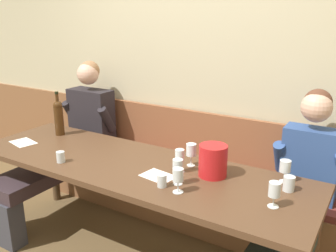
% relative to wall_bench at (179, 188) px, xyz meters
% --- Properties ---
extents(room_wall_back, '(6.80, 0.08, 2.80)m').
position_rel_wall_bench_xyz_m(room_wall_back, '(0.00, 0.26, 1.12)').
color(room_wall_back, '#C3B996').
rests_on(room_wall_back, ground).
extents(wood_wainscot_panel, '(6.80, 0.03, 0.91)m').
position_rel_wall_bench_xyz_m(wood_wainscot_panel, '(0.00, 0.21, 0.17)').
color(wood_wainscot_panel, brown).
rests_on(wood_wainscot_panel, ground).
extents(wall_bench, '(2.79, 0.42, 0.94)m').
position_rel_wall_bench_xyz_m(wall_bench, '(0.00, 0.00, 0.00)').
color(wall_bench, brown).
rests_on(wall_bench, ground).
extents(dining_table, '(2.49, 0.77, 0.75)m').
position_rel_wall_bench_xyz_m(dining_table, '(0.00, -0.66, 0.39)').
color(dining_table, '#533623').
rests_on(dining_table, ground).
extents(person_left_seat, '(0.54, 1.21, 1.32)m').
position_rel_wall_bench_xyz_m(person_left_seat, '(-0.97, -0.35, 0.35)').
color(person_left_seat, '#363740').
rests_on(person_left_seat, ground).
extents(person_center_left_seat, '(0.47, 1.21, 1.27)m').
position_rel_wall_bench_xyz_m(person_center_left_seat, '(1.04, -0.36, 0.33)').
color(person_center_left_seat, '#2B2F35').
rests_on(person_center_left_seat, ground).
extents(ice_bucket, '(0.18, 0.18, 0.20)m').
position_rel_wall_bench_xyz_m(ice_bucket, '(0.55, -0.55, 0.57)').
color(ice_bucket, red).
rests_on(ice_bucket, dining_table).
extents(wine_bottle_amber_mid, '(0.08, 0.08, 0.37)m').
position_rel_wall_bench_xyz_m(wine_bottle_amber_mid, '(-0.90, -0.47, 0.63)').
color(wine_bottle_amber_mid, '#422710').
rests_on(wine_bottle_amber_mid, dining_table).
extents(wine_glass_left_end, '(0.06, 0.06, 0.16)m').
position_rel_wall_bench_xyz_m(wine_glass_left_end, '(0.43, -0.77, 0.58)').
color(wine_glass_left_end, silver).
rests_on(wine_glass_left_end, dining_table).
extents(wine_glass_right_end, '(0.06, 0.06, 0.15)m').
position_rel_wall_bench_xyz_m(wine_glass_right_end, '(0.48, -0.86, 0.57)').
color(wine_glass_right_end, silver).
rests_on(wine_glass_right_end, dining_table).
extents(wine_glass_by_bottle, '(0.07, 0.07, 0.16)m').
position_rel_wall_bench_xyz_m(wine_glass_by_bottle, '(0.36, -0.48, 0.57)').
color(wine_glass_by_bottle, silver).
rests_on(wine_glass_by_bottle, dining_table).
extents(wine_glass_center_front, '(0.06, 0.06, 0.14)m').
position_rel_wall_bench_xyz_m(wine_glass_center_front, '(1.00, -0.74, 0.56)').
color(wine_glass_center_front, silver).
rests_on(wine_glass_center_front, dining_table).
extents(wine_glass_center_rear, '(0.06, 0.06, 0.16)m').
position_rel_wall_bench_xyz_m(wine_glass_center_rear, '(0.35, -0.61, 0.57)').
color(wine_glass_center_rear, silver).
rests_on(wine_glass_center_rear, dining_table).
extents(wine_glass_mid_left, '(0.07, 0.07, 0.14)m').
position_rel_wall_bench_xyz_m(wine_glass_mid_left, '(0.97, -0.40, 0.56)').
color(wine_glass_mid_left, silver).
rests_on(wine_glass_mid_left, dining_table).
extents(water_tumbler_left, '(0.06, 0.06, 0.08)m').
position_rel_wall_bench_xyz_m(water_tumbler_left, '(-0.44, -0.90, 0.50)').
color(water_tumbler_left, silver).
rests_on(water_tumbler_left, dining_table).
extents(water_tumbler_center, '(0.06, 0.06, 0.08)m').
position_rel_wall_bench_xyz_m(water_tumbler_center, '(0.36, -0.85, 0.51)').
color(water_tumbler_center, silver).
rests_on(water_tumbler_center, dining_table).
extents(water_tumbler_right, '(0.07, 0.07, 0.09)m').
position_rel_wall_bench_xyz_m(water_tumbler_right, '(1.02, -0.51, 0.51)').
color(water_tumbler_right, silver).
rests_on(water_tumbler_right, dining_table).
extents(tasting_sheet_left_guest, '(0.23, 0.18, 0.00)m').
position_rel_wall_bench_xyz_m(tasting_sheet_left_guest, '(0.26, -0.74, 0.47)').
color(tasting_sheet_left_guest, white).
rests_on(tasting_sheet_left_guest, dining_table).
extents(tasting_sheet_right_guest, '(0.24, 0.19, 0.00)m').
position_rel_wall_bench_xyz_m(tasting_sheet_right_guest, '(-1.00, -0.77, 0.47)').
color(tasting_sheet_right_guest, white).
rests_on(tasting_sheet_right_guest, dining_table).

